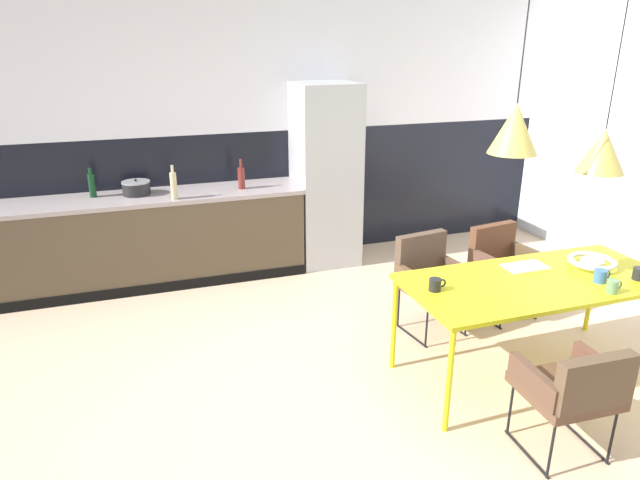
{
  "coord_description": "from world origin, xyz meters",
  "views": [
    {
      "loc": [
        -1.34,
        -2.84,
        2.29
      ],
      "look_at": [
        -0.08,
        0.91,
        0.87
      ],
      "focal_mm": 31.71,
      "sensor_mm": 36.0,
      "label": 1
    }
  ],
  "objects": [
    {
      "name": "armchair_by_stool",
      "position": [
        0.85,
        -0.77,
        0.48
      ],
      "size": [
        0.51,
        0.49,
        0.73
      ],
      "rotation": [
        0.0,
        0.0,
        -0.05
      ],
      "color": "brown",
      "rests_on": "ground"
    },
    {
      "name": "ground_plane",
      "position": [
        0.0,
        0.0,
        0.0
      ],
      "size": [
        8.75,
        8.75,
        0.0
      ],
      "primitive_type": "plane",
      "color": "#CBAD8C"
    },
    {
      "name": "open_book",
      "position": [
        1.24,
        0.22,
        0.74
      ],
      "size": [
        0.31,
        0.18,
        0.02
      ],
      "color": "white",
      "rests_on": "dining_table"
    },
    {
      "name": "dining_table",
      "position": [
        1.19,
        0.02,
        0.7
      ],
      "size": [
        1.84,
        0.83,
        0.74
      ],
      "color": "gold",
      "rests_on": "ground"
    },
    {
      "name": "pendant_lamp_over_table_near",
      "position": [
        0.83,
        -0.02,
        1.78
      ],
      "size": [
        0.29,
        0.29,
        1.07
      ],
      "color": "black"
    },
    {
      "name": "mug_short_terracotta",
      "position": [
        1.84,
        -0.2,
        0.78
      ],
      "size": [
        0.12,
        0.08,
        0.08
      ],
      "color": "black",
      "rests_on": "dining_table"
    },
    {
      "name": "armchair_near_window",
      "position": [
        0.84,
        0.87,
        0.5
      ],
      "size": [
        0.55,
        0.53,
        0.79
      ],
      "rotation": [
        0.0,
        0.0,
        3.29
      ],
      "color": "brown",
      "rests_on": "ground"
    },
    {
      "name": "back_wall_panel_upper",
      "position": [
        0.0,
        2.93,
        2.06
      ],
      "size": [
        6.73,
        0.12,
        1.37
      ],
      "primitive_type": "cube",
      "color": "white",
      "rests_on": "back_wall_splashback_dark"
    },
    {
      "name": "refrigerator_column",
      "position": [
        0.54,
        2.57,
        0.93
      ],
      "size": [
        0.62,
        0.6,
        1.87
      ],
      "primitive_type": "cube",
      "color": "#ADAFB2",
      "rests_on": "ground"
    },
    {
      "name": "mug_white_ceramic",
      "position": [
        1.56,
        -0.15,
        0.78
      ],
      "size": [
        0.13,
        0.08,
        0.09
      ],
      "color": "#335B93",
      "rests_on": "dining_table"
    },
    {
      "name": "cooking_pot",
      "position": [
        -1.33,
        2.63,
        0.95
      ],
      "size": [
        0.26,
        0.26,
        0.15
      ],
      "color": "black",
      "rests_on": "kitchen_counter"
    },
    {
      "name": "pendant_lamp_over_table_far",
      "position": [
        1.56,
        0.03,
        1.59
      ],
      "size": [
        0.31,
        0.31,
        1.25
      ],
      "color": "black"
    },
    {
      "name": "armchair_facing_counter",
      "position": [
        1.57,
        0.93,
        0.5
      ],
      "size": [
        0.54,
        0.53,
        0.77
      ],
      "rotation": [
        0.0,
        0.0,
        3.29
      ],
      "color": "brown",
      "rests_on": "ground"
    },
    {
      "name": "bottle_vinegar_dark",
      "position": [
        -0.34,
        2.53,
        1.0
      ],
      "size": [
        0.07,
        0.07,
        0.29
      ],
      "color": "maroon",
      "rests_on": "kitchen_counter"
    },
    {
      "name": "mug_dark_espresso",
      "position": [
        1.5,
        -0.31,
        0.78
      ],
      "size": [
        0.11,
        0.07,
        0.09
      ],
      "color": "#5B8456",
      "rests_on": "dining_table"
    },
    {
      "name": "back_wall_splashback_dark",
      "position": [
        0.0,
        2.93,
        0.69
      ],
      "size": [
        6.73,
        0.12,
        1.37
      ],
      "primitive_type": "cube",
      "color": "black",
      "rests_on": "ground"
    },
    {
      "name": "bottle_spice_small",
      "position": [
        -1.72,
        2.67,
        1.0
      ],
      "size": [
        0.06,
        0.06,
        0.28
      ],
      "color": "#0F3319",
      "rests_on": "kitchen_counter"
    },
    {
      "name": "bottle_wine_green",
      "position": [
        -1.0,
        2.35,
        1.01
      ],
      "size": [
        0.06,
        0.06,
        0.32
      ],
      "color": "tan",
      "rests_on": "kitchen_counter"
    },
    {
      "name": "mug_wide_latte",
      "position": [
        0.44,
        0.09,
        0.78
      ],
      "size": [
        0.12,
        0.08,
        0.08
      ],
      "color": "black",
      "rests_on": "dining_table"
    },
    {
      "name": "fruit_bowl",
      "position": [
        1.69,
        0.08,
        0.78
      ],
      "size": [
        0.33,
        0.33,
        0.07
      ],
      "color": "silver",
      "rests_on": "dining_table"
    },
    {
      "name": "kitchen_counter",
      "position": [
        -1.5,
        2.57,
        0.44
      ],
      "size": [
        3.46,
        0.63,
        0.88
      ],
      "color": "brown",
      "rests_on": "ground"
    }
  ]
}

